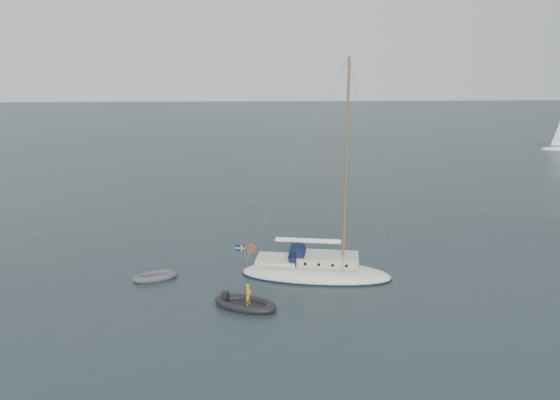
{
  "coord_description": "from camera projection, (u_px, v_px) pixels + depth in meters",
  "views": [
    {
      "loc": [
        -3.44,
        -31.46,
        13.37
      ],
      "look_at": [
        -1.94,
        0.0,
        5.22
      ],
      "focal_mm": 35.0,
      "sensor_mm": 36.0,
      "label": 1
    }
  ],
  "objects": [
    {
      "name": "ground",
      "position": [
        311.0,
        281.0,
        33.93
      ],
      "size": [
        300.0,
        300.0,
        0.0
      ],
      "primitive_type": "plane",
      "color": "black",
      "rests_on": "ground"
    },
    {
      "name": "rib",
      "position": [
        245.0,
        303.0,
        30.26
      ],
      "size": [
        3.71,
        1.69,
        1.43
      ],
      "rotation": [
        0.0,
        0.0,
        -0.42
      ],
      "color": "black",
      "rests_on": "ground"
    },
    {
      "name": "sailboat",
      "position": [
        316.0,
        261.0,
        34.25
      ],
      "size": [
        9.93,
        2.97,
        14.14
      ],
      "rotation": [
        0.0,
        0.0,
        -0.17
      ],
      "color": "silver",
      "rests_on": "ground"
    },
    {
      "name": "dinghy",
      "position": [
        155.0,
        276.0,
        34.17
      ],
      "size": [
        2.84,
        1.28,
        0.41
      ],
      "rotation": [
        0.0,
        0.0,
        0.36
      ],
      "color": "#4F4F54",
      "rests_on": "ground"
    }
  ]
}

